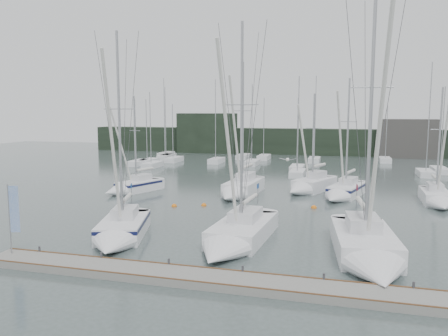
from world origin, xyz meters
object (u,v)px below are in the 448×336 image
(sailboat_mid_c, at_px, (308,187))
(dock_banner, at_px, (13,213))
(sailboat_mid_e, at_px, (438,200))
(sailboat_near_center, at_px, (233,239))
(sailboat_near_left, at_px, (119,233))
(buoy_c, at_px, (174,206))
(sailboat_near_right, at_px, (370,254))
(buoy_a, at_px, (204,206))
(sailboat_mid_a, at_px, (130,187))
(buoy_b, at_px, (314,208))
(sailboat_mid_d, at_px, (342,192))
(sailboat_mid_b, at_px, (239,190))

(sailboat_mid_c, distance_m, dock_banner, 29.46)
(sailboat_mid_e, bearing_deg, sailboat_near_center, -129.88)
(sailboat_near_left, relative_size, sailboat_near_center, 0.96)
(buoy_c, bearing_deg, sailboat_near_right, -34.87)
(sailboat_mid_e, bearing_deg, buoy_a, -163.05)
(sailboat_near_left, xyz_separation_m, buoy_a, (1.95, 11.86, -0.58))
(sailboat_mid_a, distance_m, buoy_b, 19.09)
(sailboat_mid_a, relative_size, buoy_c, 21.94)
(buoy_b, bearing_deg, sailboat_mid_a, 172.85)
(sailboat_mid_d, bearing_deg, sailboat_near_left, -110.20)
(sailboat_mid_d, bearing_deg, buoy_c, -135.08)
(sailboat_mid_a, bearing_deg, sailboat_near_left, -43.73)
(sailboat_near_center, height_order, buoy_a, sailboat_near_center)
(sailboat_near_right, relative_size, buoy_a, 33.98)
(sailboat_mid_e, xyz_separation_m, dock_banner, (-26.20, -22.13, 2.22))
(buoy_b, distance_m, dock_banner, 24.07)
(sailboat_near_left, height_order, buoy_a, sailboat_near_left)
(sailboat_near_left, relative_size, sailboat_mid_d, 1.17)
(sailboat_mid_e, bearing_deg, sailboat_mid_c, 165.13)
(sailboat_mid_a, xyz_separation_m, buoy_b, (18.94, -2.38, -0.55))
(sailboat_mid_a, relative_size, sailboat_mid_d, 0.86)
(sailboat_mid_d, xyz_separation_m, buoy_b, (-2.39, -5.16, -0.57))
(dock_banner, bearing_deg, buoy_a, 53.20)
(sailboat_near_center, distance_m, sailboat_mid_b, 16.60)
(sailboat_near_center, bearing_deg, sailboat_near_left, -170.40)
(sailboat_near_left, xyz_separation_m, sailboat_near_right, (15.42, -0.24, 0.05))
(sailboat_near_center, distance_m, buoy_c, 12.90)
(sailboat_near_center, distance_m, sailboat_mid_a, 21.21)
(sailboat_mid_b, bearing_deg, sailboat_near_left, -98.63)
(sailboat_mid_a, bearing_deg, buoy_c, -14.76)
(sailboat_mid_a, bearing_deg, sailboat_near_right, -13.93)
(sailboat_near_left, relative_size, buoy_a, 29.77)
(buoy_a, bearing_deg, sailboat_mid_d, 29.53)
(sailboat_mid_a, height_order, buoy_b, sailboat_mid_a)
(sailboat_near_right, bearing_deg, sailboat_mid_c, 97.40)
(sailboat_near_center, xyz_separation_m, buoy_b, (4.10, 12.79, -0.55))
(sailboat_near_center, distance_m, sailboat_near_right, 8.04)
(buoy_a, distance_m, buoy_c, 2.65)
(sailboat_near_center, bearing_deg, dock_banner, -150.60)
(sailboat_near_center, xyz_separation_m, sailboat_mid_d, (6.50, 17.95, 0.03))
(sailboat_near_center, bearing_deg, sailboat_mid_a, 138.52)
(sailboat_mid_a, bearing_deg, dock_banner, -59.31)
(sailboat_mid_c, relative_size, sailboat_mid_e, 0.98)
(sailboat_near_left, bearing_deg, sailboat_near_center, -11.18)
(sailboat_near_right, bearing_deg, sailboat_near_left, 173.19)
(sailboat_mid_a, distance_m, dock_banner, 20.95)
(dock_banner, bearing_deg, sailboat_mid_c, 43.60)
(sailboat_mid_d, xyz_separation_m, dock_banner, (-17.93, -23.34, 2.18))
(sailboat_mid_b, bearing_deg, buoy_a, -107.06)
(sailboat_near_center, distance_m, sailboat_mid_c, 20.43)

